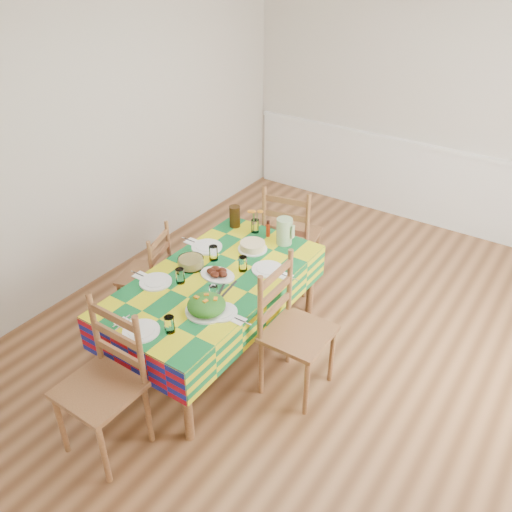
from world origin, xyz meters
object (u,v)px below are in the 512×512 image
at_px(dining_table, 214,286).
at_px(tea_pitcher, 235,216).
at_px(green_pitcher, 284,231).
at_px(chair_near, 105,385).
at_px(chair_left, 149,276).
at_px(chair_right, 293,331).
at_px(chair_far, 290,237).
at_px(meat_platter, 217,273).

distance_m(dining_table, tea_pitcher, 0.83).
bearing_deg(green_pitcher, chair_near, -95.28).
distance_m(chair_left, chair_right, 1.42).
bearing_deg(dining_table, tea_pitcher, 114.51).
xyz_separation_m(green_pitcher, chair_far, (-0.16, 0.38, -0.29)).
xyz_separation_m(meat_platter, chair_near, (-0.01, -1.16, -0.20)).
relative_size(green_pitcher, tea_pitcher, 1.19).
xyz_separation_m(dining_table, chair_near, (0.00, -1.11, -0.10)).
bearing_deg(chair_far, chair_right, 110.15).
xyz_separation_m(chair_far, chair_right, (0.69, -1.12, -0.01)).
distance_m(meat_platter, tea_pitcher, 0.78).
bearing_deg(chair_left, chair_near, 14.08).
xyz_separation_m(dining_table, meat_platter, (0.01, 0.04, 0.10)).
xyz_separation_m(meat_platter, chair_far, (0.00, 1.07, -0.20)).
distance_m(dining_table, green_pitcher, 0.78).
bearing_deg(chair_left, chair_right, 71.23).
height_order(meat_platter, tea_pitcher, tea_pitcher).
height_order(meat_platter, chair_right, chair_right).
distance_m(green_pitcher, chair_left, 1.20).
bearing_deg(dining_table, chair_far, 89.49).
distance_m(meat_platter, chair_right, 0.73).
bearing_deg(green_pitcher, chair_left, -140.71).
relative_size(green_pitcher, chair_right, 0.22).
bearing_deg(chair_left, meat_platter, 74.09).
relative_size(dining_table, chair_far, 1.69).
relative_size(dining_table, chair_near, 1.69).
bearing_deg(chair_far, chair_left, 45.08).
height_order(chair_far, chair_left, chair_far).
relative_size(meat_platter, chair_left, 0.32).
bearing_deg(chair_near, chair_far, 90.40).
bearing_deg(meat_platter, green_pitcher, 76.77).
height_order(dining_table, chair_far, chair_far).
bearing_deg(chair_right, chair_far, 30.93).
relative_size(green_pitcher, chair_left, 0.26).
bearing_deg(chair_left, dining_table, 70.75).
bearing_deg(dining_table, chair_right, -0.06).
bearing_deg(green_pitcher, chair_far, 113.08).
distance_m(green_pitcher, chair_far, 0.50).
height_order(chair_near, chair_right, chair_near).
bearing_deg(chair_right, chair_near, 146.83).
distance_m(meat_platter, green_pitcher, 0.72).
xyz_separation_m(chair_left, chair_right, (1.41, -0.01, 0.07)).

